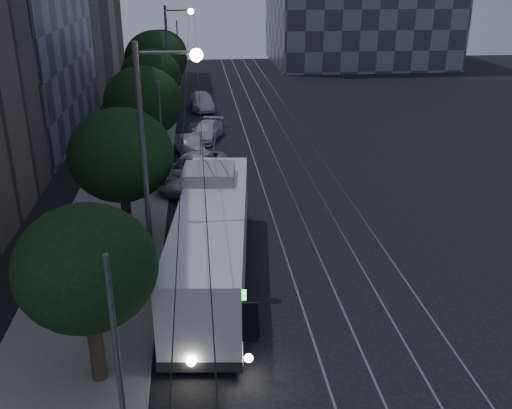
{
  "coord_description": "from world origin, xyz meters",
  "views": [
    {
      "loc": [
        -3.28,
        -20.83,
        11.48
      ],
      "look_at": [
        -0.94,
        1.57,
        2.19
      ],
      "focal_mm": 40.0,
      "sensor_mm": 36.0,
      "label": 1
    }
  ],
  "objects_px": {
    "trolleybus": "(212,240)",
    "car_white_a": "(190,145)",
    "pickup_silver": "(194,171)",
    "car_white_c": "(203,103)",
    "car_white_d": "(201,101)",
    "streetlamp_near": "(155,151)",
    "car_white_b": "(206,131)",
    "streetlamp_far": "(173,54)"
  },
  "relations": [
    {
      "from": "streetlamp_near",
      "to": "streetlamp_far",
      "type": "distance_m",
      "value": 25.82
    },
    {
      "from": "car_white_c",
      "to": "car_white_d",
      "type": "bearing_deg",
      "value": 95.85
    },
    {
      "from": "car_white_b",
      "to": "trolleybus",
      "type": "bearing_deg",
      "value": -73.67
    },
    {
      "from": "pickup_silver",
      "to": "car_white_c",
      "type": "height_order",
      "value": "pickup_silver"
    },
    {
      "from": "car_white_d",
      "to": "streetlamp_near",
      "type": "height_order",
      "value": "streetlamp_near"
    },
    {
      "from": "trolleybus",
      "to": "streetlamp_near",
      "type": "distance_m",
      "value": 4.48
    },
    {
      "from": "pickup_silver",
      "to": "car_white_c",
      "type": "xyz_separation_m",
      "value": [
        0.86,
        18.78,
        -0.18
      ]
    },
    {
      "from": "pickup_silver",
      "to": "car_white_d",
      "type": "xyz_separation_m",
      "value": [
        0.74,
        19.28,
        -0.08
      ]
    },
    {
      "from": "car_white_a",
      "to": "car_white_d",
      "type": "height_order",
      "value": "car_white_d"
    },
    {
      "from": "car_white_b",
      "to": "car_white_d",
      "type": "bearing_deg",
      "value": 107.96
    },
    {
      "from": "trolleybus",
      "to": "car_white_a",
      "type": "bearing_deg",
      "value": 98.99
    },
    {
      "from": "trolleybus",
      "to": "car_white_d",
      "type": "relative_size",
      "value": 2.74
    },
    {
      "from": "car_white_c",
      "to": "streetlamp_far",
      "type": "distance_m",
      "value": 7.14
    },
    {
      "from": "car_white_c",
      "to": "pickup_silver",
      "type": "bearing_deg",
      "value": -101.0
    },
    {
      "from": "car_white_a",
      "to": "streetlamp_near",
      "type": "bearing_deg",
      "value": -106.88
    },
    {
      "from": "trolleybus",
      "to": "car_white_d",
      "type": "distance_m",
      "value": 30.22
    },
    {
      "from": "pickup_silver",
      "to": "car_white_c",
      "type": "relative_size",
      "value": 1.51
    },
    {
      "from": "car_white_c",
      "to": "car_white_b",
      "type": "bearing_deg",
      "value": -98.01
    },
    {
      "from": "car_white_c",
      "to": "streetlamp_far",
      "type": "bearing_deg",
      "value": -123.26
    },
    {
      "from": "pickup_silver",
      "to": "trolleybus",
      "type": "bearing_deg",
      "value": -68.08
    },
    {
      "from": "pickup_silver",
      "to": "car_white_c",
      "type": "distance_m",
      "value": 18.8
    },
    {
      "from": "car_white_b",
      "to": "streetlamp_far",
      "type": "distance_m",
      "value": 7.16
    },
    {
      "from": "car_white_a",
      "to": "streetlamp_far",
      "type": "relative_size",
      "value": 0.44
    },
    {
      "from": "streetlamp_far",
      "to": "car_white_d",
      "type": "bearing_deg",
      "value": 68.39
    },
    {
      "from": "trolleybus",
      "to": "streetlamp_near",
      "type": "xyz_separation_m",
      "value": [
        -1.9,
        -0.88,
        3.96
      ]
    },
    {
      "from": "car_white_a",
      "to": "streetlamp_near",
      "type": "distance_m",
      "value": 18.27
    },
    {
      "from": "pickup_silver",
      "to": "car_white_d",
      "type": "bearing_deg",
      "value": 105.94
    },
    {
      "from": "trolleybus",
      "to": "streetlamp_near",
      "type": "relative_size",
      "value": 1.34
    },
    {
      "from": "car_white_a",
      "to": "car_white_c",
      "type": "xyz_separation_m",
      "value": [
        1.06,
        13.03,
        -0.01
      ]
    },
    {
      "from": "car_white_a",
      "to": "streetlamp_near",
      "type": "relative_size",
      "value": 0.43
    },
    {
      "from": "car_white_a",
      "to": "car_white_c",
      "type": "relative_size",
      "value": 0.99
    },
    {
      "from": "streetlamp_near",
      "to": "trolleybus",
      "type": "bearing_deg",
      "value": 24.89
    },
    {
      "from": "pickup_silver",
      "to": "car_white_d",
      "type": "height_order",
      "value": "pickup_silver"
    },
    {
      "from": "trolleybus",
      "to": "car_white_b",
      "type": "xyz_separation_m",
      "value": [
        0.2,
        20.2,
        -1.07
      ]
    },
    {
      "from": "trolleybus",
      "to": "streetlamp_near",
      "type": "bearing_deg",
      "value": -149.29
    },
    {
      "from": "trolleybus",
      "to": "car_white_c",
      "type": "relative_size",
      "value": 3.07
    },
    {
      "from": "car_white_b",
      "to": "car_white_a",
      "type": "bearing_deg",
      "value": -90.72
    },
    {
      "from": "trolleybus",
      "to": "streetlamp_far",
      "type": "xyz_separation_m",
      "value": [
        -2.07,
        24.94,
        3.8
      ]
    },
    {
      "from": "trolleybus",
      "to": "pickup_silver",
      "type": "relative_size",
      "value": 2.03
    },
    {
      "from": "car_white_b",
      "to": "streetlamp_far",
      "type": "bearing_deg",
      "value": 132.49
    },
    {
      "from": "trolleybus",
      "to": "streetlamp_far",
      "type": "height_order",
      "value": "streetlamp_far"
    },
    {
      "from": "car_white_a",
      "to": "car_white_c",
      "type": "distance_m",
      "value": 13.07
    }
  ]
}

